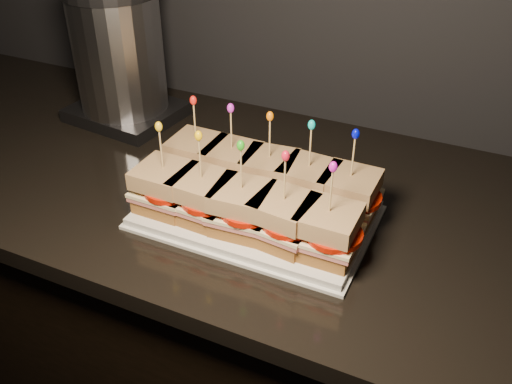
% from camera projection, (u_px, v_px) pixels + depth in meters
% --- Properties ---
extents(cabinet, '(2.17, 0.62, 0.87)m').
position_uv_depth(cabinet, '(281.00, 367.00, 1.29)').
color(cabinet, black).
rests_on(cabinet, ground).
extents(granite_slab, '(2.21, 0.66, 0.03)m').
position_uv_depth(granite_slab, '(287.00, 203.00, 1.04)').
color(granite_slab, black).
rests_on(granite_slab, cabinet).
extents(platter, '(0.38, 0.23, 0.02)m').
position_uv_depth(platter, '(256.00, 215.00, 0.97)').
color(platter, silver).
rests_on(platter, granite_slab).
extents(platter_rim, '(0.39, 0.24, 0.01)m').
position_uv_depth(platter_rim, '(256.00, 217.00, 0.97)').
color(platter_rim, silver).
rests_on(platter_rim, granite_slab).
extents(sandwich_0_bread_bot, '(0.09, 0.09, 0.02)m').
position_uv_depth(sandwich_0_bread_bot, '(198.00, 170.00, 1.04)').
color(sandwich_0_bread_bot, brown).
rests_on(sandwich_0_bread_bot, platter).
extents(sandwich_0_ham, '(0.09, 0.09, 0.01)m').
position_uv_depth(sandwich_0_ham, '(197.00, 163.00, 1.04)').
color(sandwich_0_ham, '#CE6562').
rests_on(sandwich_0_ham, sandwich_0_bread_bot).
extents(sandwich_0_cheese, '(0.10, 0.09, 0.01)m').
position_uv_depth(sandwich_0_cheese, '(197.00, 160.00, 1.03)').
color(sandwich_0_cheese, '#F8E8AB').
rests_on(sandwich_0_cheese, sandwich_0_ham).
extents(sandwich_0_tomato, '(0.09, 0.09, 0.01)m').
position_uv_depth(sandwich_0_tomato, '(201.00, 159.00, 1.02)').
color(sandwich_0_tomato, red).
rests_on(sandwich_0_tomato, sandwich_0_cheese).
extents(sandwich_0_bread_top, '(0.09, 0.09, 0.03)m').
position_uv_depth(sandwich_0_bread_top, '(196.00, 147.00, 1.02)').
color(sandwich_0_bread_top, '#5E290C').
rests_on(sandwich_0_bread_top, sandwich_0_tomato).
extents(sandwich_0_pick, '(0.00, 0.00, 0.09)m').
position_uv_depth(sandwich_0_pick, '(195.00, 124.00, 0.99)').
color(sandwich_0_pick, tan).
rests_on(sandwich_0_pick, sandwich_0_bread_top).
extents(sandwich_0_frill, '(0.01, 0.01, 0.02)m').
position_uv_depth(sandwich_0_frill, '(193.00, 100.00, 0.97)').
color(sandwich_0_frill, red).
rests_on(sandwich_0_frill, sandwich_0_pick).
extents(sandwich_1_bread_bot, '(0.09, 0.09, 0.02)m').
position_uv_depth(sandwich_1_bread_bot, '(233.00, 179.00, 1.02)').
color(sandwich_1_bread_bot, brown).
rests_on(sandwich_1_bread_bot, platter).
extents(sandwich_1_ham, '(0.09, 0.09, 0.01)m').
position_uv_depth(sandwich_1_ham, '(232.00, 172.00, 1.01)').
color(sandwich_1_ham, '#CE6562').
rests_on(sandwich_1_ham, sandwich_1_bread_bot).
extents(sandwich_1_cheese, '(0.10, 0.09, 0.01)m').
position_uv_depth(sandwich_1_cheese, '(232.00, 168.00, 1.01)').
color(sandwich_1_cheese, '#F8E8AB').
rests_on(sandwich_1_cheese, sandwich_1_ham).
extents(sandwich_1_tomato, '(0.09, 0.09, 0.01)m').
position_uv_depth(sandwich_1_tomato, '(237.00, 168.00, 0.99)').
color(sandwich_1_tomato, red).
rests_on(sandwich_1_tomato, sandwich_1_cheese).
extents(sandwich_1_bread_top, '(0.09, 0.09, 0.03)m').
position_uv_depth(sandwich_1_bread_top, '(232.00, 155.00, 0.99)').
color(sandwich_1_bread_top, '#5E290C').
rests_on(sandwich_1_bread_top, sandwich_1_tomato).
extents(sandwich_1_pick, '(0.00, 0.00, 0.09)m').
position_uv_depth(sandwich_1_pick, '(231.00, 132.00, 0.97)').
color(sandwich_1_pick, tan).
rests_on(sandwich_1_pick, sandwich_1_bread_top).
extents(sandwich_1_frill, '(0.01, 0.01, 0.02)m').
position_uv_depth(sandwich_1_frill, '(231.00, 108.00, 0.94)').
color(sandwich_1_frill, '#CB22CC').
rests_on(sandwich_1_frill, sandwich_1_pick).
extents(sandwich_2_bread_bot, '(0.09, 0.09, 0.02)m').
position_uv_depth(sandwich_2_bread_bot, '(269.00, 189.00, 0.99)').
color(sandwich_2_bread_bot, brown).
rests_on(sandwich_2_bread_bot, platter).
extents(sandwich_2_ham, '(0.10, 0.10, 0.01)m').
position_uv_depth(sandwich_2_ham, '(269.00, 181.00, 0.99)').
color(sandwich_2_ham, '#CE6562').
rests_on(sandwich_2_ham, sandwich_2_bread_bot).
extents(sandwich_2_cheese, '(0.11, 0.10, 0.01)m').
position_uv_depth(sandwich_2_cheese, '(269.00, 177.00, 0.98)').
color(sandwich_2_cheese, '#F8E8AB').
rests_on(sandwich_2_cheese, sandwich_2_ham).
extents(sandwich_2_tomato, '(0.09, 0.09, 0.01)m').
position_uv_depth(sandwich_2_tomato, '(274.00, 177.00, 0.97)').
color(sandwich_2_tomato, red).
rests_on(sandwich_2_tomato, sandwich_2_cheese).
extents(sandwich_2_bread_top, '(0.10, 0.10, 0.03)m').
position_uv_depth(sandwich_2_bread_top, '(269.00, 164.00, 0.97)').
color(sandwich_2_bread_top, '#5E290C').
rests_on(sandwich_2_bread_top, sandwich_2_tomato).
extents(sandwich_2_pick, '(0.00, 0.00, 0.09)m').
position_uv_depth(sandwich_2_pick, '(270.00, 141.00, 0.94)').
color(sandwich_2_pick, tan).
rests_on(sandwich_2_pick, sandwich_2_bread_top).
extents(sandwich_2_frill, '(0.01, 0.01, 0.02)m').
position_uv_depth(sandwich_2_frill, '(270.00, 116.00, 0.92)').
color(sandwich_2_frill, orange).
rests_on(sandwich_2_frill, sandwich_2_pick).
extents(sandwich_3_bread_bot, '(0.09, 0.09, 0.02)m').
position_uv_depth(sandwich_3_bread_bot, '(307.00, 198.00, 0.97)').
color(sandwich_3_bread_bot, brown).
rests_on(sandwich_3_bread_bot, platter).
extents(sandwich_3_ham, '(0.10, 0.10, 0.01)m').
position_uv_depth(sandwich_3_ham, '(308.00, 191.00, 0.96)').
color(sandwich_3_ham, '#CE6562').
rests_on(sandwich_3_ham, sandwich_3_bread_bot).
extents(sandwich_3_cheese, '(0.10, 0.10, 0.01)m').
position_uv_depth(sandwich_3_cheese, '(308.00, 187.00, 0.96)').
color(sandwich_3_cheese, '#F8E8AB').
rests_on(sandwich_3_cheese, sandwich_3_ham).
extents(sandwich_3_tomato, '(0.09, 0.09, 0.01)m').
position_uv_depth(sandwich_3_tomato, '(314.00, 187.00, 0.94)').
color(sandwich_3_tomato, red).
rests_on(sandwich_3_tomato, sandwich_3_cheese).
extents(sandwich_3_bread_top, '(0.09, 0.09, 0.03)m').
position_uv_depth(sandwich_3_bread_top, '(309.00, 173.00, 0.94)').
color(sandwich_3_bread_top, '#5E290C').
rests_on(sandwich_3_bread_top, sandwich_3_tomato).
extents(sandwich_3_pick, '(0.00, 0.00, 0.09)m').
position_uv_depth(sandwich_3_pick, '(310.00, 150.00, 0.92)').
color(sandwich_3_pick, tan).
rests_on(sandwich_3_pick, sandwich_3_bread_top).
extents(sandwich_3_frill, '(0.01, 0.01, 0.02)m').
position_uv_depth(sandwich_3_frill, '(312.00, 125.00, 0.89)').
color(sandwich_3_frill, '#07C2BA').
rests_on(sandwich_3_frill, sandwich_3_pick).
extents(sandwich_4_bread_bot, '(0.09, 0.09, 0.02)m').
position_uv_depth(sandwich_4_bread_bot, '(347.00, 209.00, 0.94)').
color(sandwich_4_bread_bot, brown).
rests_on(sandwich_4_bread_bot, platter).
extents(sandwich_4_ham, '(0.10, 0.09, 0.01)m').
position_uv_depth(sandwich_4_ham, '(348.00, 201.00, 0.93)').
color(sandwich_4_ham, '#CE6562').
rests_on(sandwich_4_ham, sandwich_4_bread_bot).
extents(sandwich_4_cheese, '(0.10, 0.09, 0.01)m').
position_uv_depth(sandwich_4_cheese, '(349.00, 197.00, 0.93)').
color(sandwich_4_cheese, '#F8E8AB').
rests_on(sandwich_4_cheese, sandwich_4_ham).
extents(sandwich_4_tomato, '(0.09, 0.09, 0.01)m').
position_uv_depth(sandwich_4_tomato, '(355.00, 197.00, 0.92)').
color(sandwich_4_tomato, red).
rests_on(sandwich_4_tomato, sandwich_4_cheese).
extents(sandwich_4_bread_top, '(0.09, 0.09, 0.03)m').
position_uv_depth(sandwich_4_bread_top, '(350.00, 183.00, 0.92)').
color(sandwich_4_bread_top, '#5E290C').
rests_on(sandwich_4_bread_top, sandwich_4_tomato).
extents(sandwich_4_pick, '(0.00, 0.00, 0.09)m').
position_uv_depth(sandwich_4_pick, '(353.00, 159.00, 0.89)').
color(sandwich_4_pick, tan).
rests_on(sandwich_4_pick, sandwich_4_bread_top).
extents(sandwich_4_frill, '(0.01, 0.01, 0.02)m').
position_uv_depth(sandwich_4_frill, '(356.00, 134.00, 0.87)').
color(sandwich_4_frill, '#0308D0').
rests_on(sandwich_4_frill, sandwich_4_pick).
extents(sandwich_5_bread_bot, '(0.09, 0.09, 0.02)m').
position_uv_depth(sandwich_5_bread_bot, '(166.00, 200.00, 0.96)').
color(sandwich_5_bread_bot, brown).
rests_on(sandwich_5_bread_bot, platter).
extents(sandwich_5_ham, '(0.10, 0.09, 0.01)m').
position_uv_depth(sandwich_5_ham, '(166.00, 193.00, 0.96)').
color(sandwich_5_ham, '#CE6562').
rests_on(sandwich_5_ham, sandwich_5_bread_bot).
extents(sandwich_5_cheese, '(0.10, 0.09, 0.01)m').
position_uv_depth(sandwich_5_cheese, '(165.00, 189.00, 0.95)').
color(sandwich_5_cheese, '#F8E8AB').
rests_on(sandwich_5_cheese, sandwich_5_ham).
extents(sandwich_5_tomato, '(0.09, 0.09, 0.01)m').
position_uv_depth(sandwich_5_tomato, '(169.00, 189.00, 0.94)').
color(sandwich_5_tomato, red).
rests_on(sandwich_5_tomato, sandwich_5_cheese).
extents(sandwich_5_bread_top, '(0.09, 0.09, 0.03)m').
position_uv_depth(sandwich_5_bread_top, '(164.00, 175.00, 0.94)').
color(sandwich_5_bread_top, '#5E290C').
rests_on(sandwich_5_bread_top, sandwich_5_tomato).
extents(sandwich_5_pick, '(0.00, 0.00, 0.09)m').
position_uv_depth(sandwich_5_pick, '(161.00, 152.00, 0.91)').
color(sandwich_5_pick, tan).
rests_on(sandwich_5_pick, sandwich_5_bread_top).
extents(sandwich_5_frill, '(0.01, 0.01, 0.02)m').
position_uv_depth(sandwich_5_frill, '(159.00, 127.00, 0.89)').
color(sandwich_5_frill, gold).
rests_on(sandwich_5_frill, sandwich_5_pick).
extents(sandwich_6_bread_bot, '(0.09, 0.09, 0.02)m').
position_uv_depth(sandwich_6_bread_bot, '(203.00, 211.00, 0.94)').
color(sandwich_6_bread_bot, brown).
rests_on(sandwich_6_bread_bot, platter).
extents(sandwich_6_ham, '(0.10, 0.10, 0.01)m').
position_uv_depth(sandwich_6_ham, '(203.00, 203.00, 0.93)').
color(sandwich_6_ham, '#CE6562').
rests_on(sandwich_6_ham, sandwich_6_bread_bot).
extents(sandwich_6_cheese, '(0.10, 0.10, 0.01)m').
position_uv_depth(sandwich_6_cheese, '(202.00, 199.00, 0.93)').
color(sandwich_6_cheese, '#F8E8AB').
rests_on(sandwich_6_cheese, sandwich_6_ham).
extents(sandwich_6_tomato, '(0.09, 0.09, 0.01)m').
position_uv_depth(sandwich_6_tomato, '(207.00, 199.00, 0.91)').
color(sandwich_6_tomato, red).
rests_on(sandwich_6_tomato, sandwich_6_cheese).
extents(sandwich_6_bread_top, '(0.09, 0.09, 0.03)m').
position_uv_depth(sandwich_6_bread_top, '(202.00, 185.00, 0.91)').
color(sandwich_6_bread_top, '#5E290C').
rests_on(sandwich_6_bread_top, sandwich_6_tomato).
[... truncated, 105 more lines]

